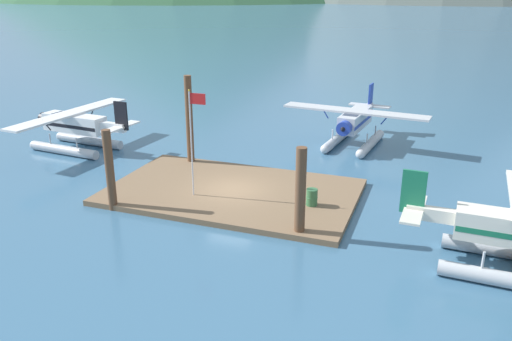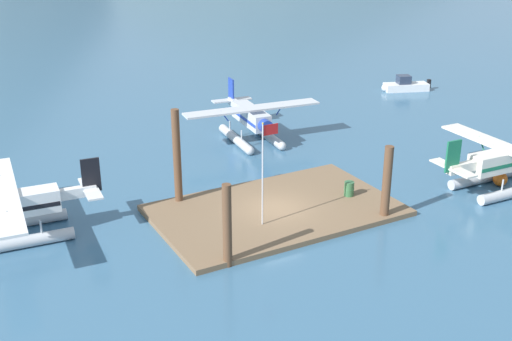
{
  "view_description": "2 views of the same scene",
  "coord_description": "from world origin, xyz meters",
  "px_view_note": "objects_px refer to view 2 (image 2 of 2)",
  "views": [
    {
      "loc": [
        10.36,
        -24.45,
        10.99
      ],
      "look_at": [
        1.06,
        0.94,
        1.23
      ],
      "focal_mm": 36.01,
      "sensor_mm": 36.0,
      "label": 1
    },
    {
      "loc": [
        -16.96,
        -28.54,
        15.9
      ],
      "look_at": [
        0.37,
        3.02,
        1.47
      ],
      "focal_mm": 45.07,
      "sensor_mm": 36.0,
      "label": 2
    }
  ],
  "objects_px": {
    "fuel_drum": "(349,189)",
    "seaplane_silver_bow_right": "(251,121)",
    "flagpole": "(265,162)",
    "seaplane_white_port_fwd": "(12,211)",
    "boat_white_open_east": "(405,86)",
    "seaplane_cream_stbd_aft": "(503,166)",
    "mooring_buoy": "(500,179)"
  },
  "relations": [
    {
      "from": "fuel_drum",
      "to": "seaplane_cream_stbd_aft",
      "type": "height_order",
      "value": "seaplane_cream_stbd_aft"
    },
    {
      "from": "mooring_buoy",
      "to": "seaplane_silver_bow_right",
      "type": "relative_size",
      "value": 0.09
    },
    {
      "from": "flagpole",
      "to": "boat_white_open_east",
      "type": "distance_m",
      "value": 32.61
    },
    {
      "from": "flagpole",
      "to": "seaplane_white_port_fwd",
      "type": "xyz_separation_m",
      "value": [
        -12.04,
        5.35,
        -2.32
      ]
    },
    {
      "from": "fuel_drum",
      "to": "boat_white_open_east",
      "type": "distance_m",
      "value": 27.05
    },
    {
      "from": "mooring_buoy",
      "to": "seaplane_cream_stbd_aft",
      "type": "relative_size",
      "value": 0.09
    },
    {
      "from": "fuel_drum",
      "to": "seaplane_silver_bow_right",
      "type": "height_order",
      "value": "seaplane_silver_bow_right"
    },
    {
      "from": "seaplane_silver_bow_right",
      "to": "boat_white_open_east",
      "type": "xyz_separation_m",
      "value": [
        20.02,
        5.9,
        -1.09
      ]
    },
    {
      "from": "mooring_buoy",
      "to": "seaplane_white_port_fwd",
      "type": "distance_m",
      "value": 28.88
    },
    {
      "from": "fuel_drum",
      "to": "boat_white_open_east",
      "type": "height_order",
      "value": "boat_white_open_east"
    },
    {
      "from": "seaplane_silver_bow_right",
      "to": "seaplane_cream_stbd_aft",
      "type": "bearing_deg",
      "value": -59.28
    },
    {
      "from": "seaplane_white_port_fwd",
      "to": "seaplane_cream_stbd_aft",
      "type": "height_order",
      "value": "same"
    },
    {
      "from": "flagpole",
      "to": "seaplane_cream_stbd_aft",
      "type": "distance_m",
      "value": 15.81
    },
    {
      "from": "boat_white_open_east",
      "to": "fuel_drum",
      "type": "bearing_deg",
      "value": -137.84
    },
    {
      "from": "flagpole",
      "to": "seaplane_silver_bow_right",
      "type": "distance_m",
      "value": 14.7
    },
    {
      "from": "mooring_buoy",
      "to": "boat_white_open_east",
      "type": "relative_size",
      "value": 0.19
    },
    {
      "from": "mooring_buoy",
      "to": "seaplane_white_port_fwd",
      "type": "height_order",
      "value": "seaplane_white_port_fwd"
    },
    {
      "from": "seaplane_cream_stbd_aft",
      "to": "seaplane_white_port_fwd",
      "type": "bearing_deg",
      "value": 164.32
    },
    {
      "from": "fuel_drum",
      "to": "seaplane_white_port_fwd",
      "type": "bearing_deg",
      "value": 166.12
    },
    {
      "from": "seaplane_cream_stbd_aft",
      "to": "boat_white_open_east",
      "type": "height_order",
      "value": "seaplane_cream_stbd_aft"
    },
    {
      "from": "seaplane_white_port_fwd",
      "to": "boat_white_open_east",
      "type": "bearing_deg",
      "value": 19.59
    },
    {
      "from": "flagpole",
      "to": "mooring_buoy",
      "type": "height_order",
      "value": "flagpole"
    },
    {
      "from": "mooring_buoy",
      "to": "boat_white_open_east",
      "type": "height_order",
      "value": "boat_white_open_east"
    },
    {
      "from": "seaplane_cream_stbd_aft",
      "to": "flagpole",
      "type": "bearing_deg",
      "value": 171.29
    },
    {
      "from": "seaplane_cream_stbd_aft",
      "to": "seaplane_silver_bow_right",
      "type": "height_order",
      "value": "same"
    },
    {
      "from": "boat_white_open_east",
      "to": "seaplane_white_port_fwd",
      "type": "bearing_deg",
      "value": -160.41
    },
    {
      "from": "fuel_drum",
      "to": "seaplane_silver_bow_right",
      "type": "bearing_deg",
      "value": 89.86
    },
    {
      "from": "fuel_drum",
      "to": "boat_white_open_east",
      "type": "bearing_deg",
      "value": 42.16
    },
    {
      "from": "flagpole",
      "to": "seaplane_silver_bow_right",
      "type": "height_order",
      "value": "flagpole"
    },
    {
      "from": "seaplane_white_port_fwd",
      "to": "seaplane_cream_stbd_aft",
      "type": "distance_m",
      "value": 28.56
    },
    {
      "from": "mooring_buoy",
      "to": "seaplane_white_port_fwd",
      "type": "xyz_separation_m",
      "value": [
        -27.91,
        7.31,
        1.13
      ]
    },
    {
      "from": "seaplane_cream_stbd_aft",
      "to": "boat_white_open_east",
      "type": "xyz_separation_m",
      "value": [
        10.84,
        21.36,
        -1.09
      ]
    }
  ]
}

